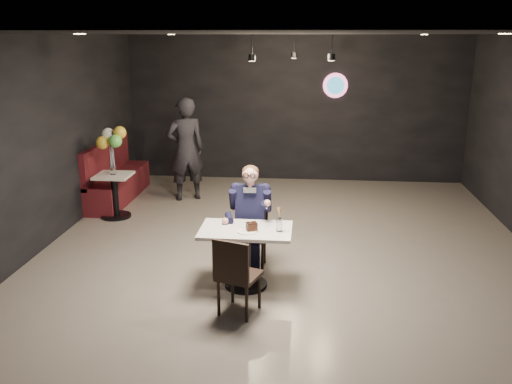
# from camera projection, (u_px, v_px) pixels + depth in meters

# --- Properties ---
(floor) EXTENTS (9.00, 9.00, 0.00)m
(floor) POSITION_uv_depth(u_px,v_px,m) (285.00, 262.00, 7.39)
(floor) COLOR slate
(floor) RESTS_ON ground
(wall_sign) EXTENTS (0.50, 0.06, 0.50)m
(wall_sign) POSITION_uv_depth(u_px,v_px,m) (335.00, 85.00, 11.03)
(wall_sign) COLOR pink
(wall_sign) RESTS_ON floor
(pendant_lights) EXTENTS (1.40, 1.20, 0.36)m
(pendant_lights) POSITION_uv_depth(u_px,v_px,m) (293.00, 42.00, 8.50)
(pendant_lights) COLOR black
(pendant_lights) RESTS_ON floor
(main_table) EXTENTS (1.10, 0.70, 0.75)m
(main_table) POSITION_uv_depth(u_px,v_px,m) (246.00, 258.00, 6.59)
(main_table) COLOR silver
(main_table) RESTS_ON floor
(chair_far) EXTENTS (0.42, 0.46, 0.92)m
(chair_far) POSITION_uv_depth(u_px,v_px,m) (251.00, 235.00, 7.10)
(chair_far) COLOR black
(chair_far) RESTS_ON floor
(chair_near) EXTENTS (0.55, 0.57, 0.92)m
(chair_near) POSITION_uv_depth(u_px,v_px,m) (239.00, 274.00, 5.94)
(chair_near) COLOR black
(chair_near) RESTS_ON floor
(seated_man) EXTENTS (0.60, 0.80, 1.44)m
(seated_man) POSITION_uv_depth(u_px,v_px,m) (251.00, 216.00, 7.02)
(seated_man) COLOR black
(seated_man) RESTS_ON floor
(dessert_plate) EXTENTS (0.24, 0.24, 0.01)m
(dessert_plate) POSITION_uv_depth(u_px,v_px,m) (247.00, 231.00, 6.38)
(dessert_plate) COLOR white
(dessert_plate) RESTS_ON main_table
(cake_slice) EXTENTS (0.15, 0.14, 0.09)m
(cake_slice) POSITION_uv_depth(u_px,v_px,m) (252.00, 227.00, 6.40)
(cake_slice) COLOR black
(cake_slice) RESTS_ON dessert_plate
(mint_leaf) EXTENTS (0.07, 0.04, 0.01)m
(mint_leaf) POSITION_uv_depth(u_px,v_px,m) (249.00, 224.00, 6.37)
(mint_leaf) COLOR green
(mint_leaf) RESTS_ON cake_slice
(sundae_glass) EXTENTS (0.07, 0.07, 0.16)m
(sundae_glass) POSITION_uv_depth(u_px,v_px,m) (279.00, 225.00, 6.39)
(sundae_glass) COLOR silver
(sundae_glass) RESTS_ON main_table
(wafer_cone) EXTENTS (0.07, 0.07, 0.12)m
(wafer_cone) POSITION_uv_depth(u_px,v_px,m) (279.00, 212.00, 6.33)
(wafer_cone) COLOR tan
(wafer_cone) RESTS_ON sundae_glass
(booth_bench) EXTENTS (0.55, 2.20, 1.10)m
(booth_bench) POSITION_uv_depth(u_px,v_px,m) (117.00, 171.00, 10.07)
(booth_bench) COLOR #440E12
(booth_bench) RESTS_ON floor
(side_table) EXTENTS (0.57, 0.57, 0.72)m
(side_table) POSITION_uv_depth(u_px,v_px,m) (115.00, 197.00, 9.14)
(side_table) COLOR silver
(side_table) RESTS_ON floor
(balloon_vase) EXTENTS (0.10, 0.10, 0.15)m
(balloon_vase) POSITION_uv_depth(u_px,v_px,m) (113.00, 170.00, 9.01)
(balloon_vase) COLOR silver
(balloon_vase) RESTS_ON side_table
(balloon_bunch) EXTENTS (0.39, 0.39, 0.65)m
(balloon_bunch) POSITION_uv_depth(u_px,v_px,m) (111.00, 146.00, 8.90)
(balloon_bunch) COLOR gold
(balloon_bunch) RESTS_ON balloon_vase
(passerby) EXTENTS (0.83, 0.71, 1.91)m
(passerby) POSITION_uv_depth(u_px,v_px,m) (186.00, 149.00, 10.00)
(passerby) COLOR black
(passerby) RESTS_ON floor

